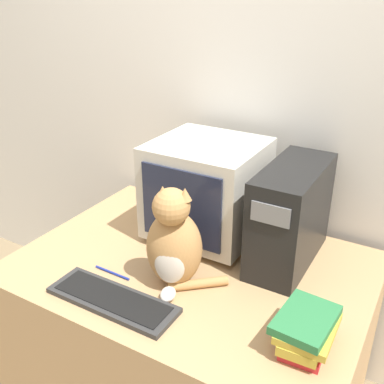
{
  "coord_description": "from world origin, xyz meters",
  "views": [
    {
      "loc": [
        0.72,
        -0.77,
        1.68
      ],
      "look_at": [
        -0.03,
        0.51,
        0.99
      ],
      "focal_mm": 42.0,
      "sensor_mm": 36.0,
      "label": 1
    }
  ],
  "objects_px": {
    "computer_tower": "(290,215)",
    "pen": "(112,273)",
    "keyboard": "(112,300)",
    "crt_monitor": "(207,189)",
    "book_stack": "(306,330)",
    "cat": "(174,243)"
  },
  "relations": [
    {
      "from": "computer_tower",
      "to": "keyboard",
      "type": "distance_m",
      "value": 0.7
    },
    {
      "from": "book_stack",
      "to": "pen",
      "type": "xyz_separation_m",
      "value": [
        -0.72,
        -0.0,
        -0.05
      ]
    },
    {
      "from": "computer_tower",
      "to": "keyboard",
      "type": "bearing_deg",
      "value": -127.16
    },
    {
      "from": "book_stack",
      "to": "cat",
      "type": "bearing_deg",
      "value": 172.41
    },
    {
      "from": "computer_tower",
      "to": "pen",
      "type": "relative_size",
      "value": 2.88
    },
    {
      "from": "crt_monitor",
      "to": "book_stack",
      "type": "bearing_deg",
      "value": -37.08
    },
    {
      "from": "computer_tower",
      "to": "pen",
      "type": "bearing_deg",
      "value": -141.05
    },
    {
      "from": "pen",
      "to": "computer_tower",
      "type": "bearing_deg",
      "value": 38.95
    },
    {
      "from": "book_stack",
      "to": "keyboard",
      "type": "bearing_deg",
      "value": -168.34
    },
    {
      "from": "crt_monitor",
      "to": "cat",
      "type": "relative_size",
      "value": 1.09
    },
    {
      "from": "cat",
      "to": "pen",
      "type": "xyz_separation_m",
      "value": [
        -0.23,
        -0.07,
        -0.16
      ]
    },
    {
      "from": "crt_monitor",
      "to": "book_stack",
      "type": "distance_m",
      "value": 0.72
    },
    {
      "from": "crt_monitor",
      "to": "computer_tower",
      "type": "bearing_deg",
      "value": -1.12
    },
    {
      "from": "crt_monitor",
      "to": "pen",
      "type": "bearing_deg",
      "value": -110.59
    },
    {
      "from": "computer_tower",
      "to": "book_stack",
      "type": "relative_size",
      "value": 2.07
    },
    {
      "from": "keyboard",
      "to": "pen",
      "type": "distance_m",
      "value": 0.16
    },
    {
      "from": "book_stack",
      "to": "pen",
      "type": "bearing_deg",
      "value": -179.9
    },
    {
      "from": "crt_monitor",
      "to": "pen",
      "type": "distance_m",
      "value": 0.5
    },
    {
      "from": "cat",
      "to": "book_stack",
      "type": "distance_m",
      "value": 0.51
    },
    {
      "from": "cat",
      "to": "book_stack",
      "type": "height_order",
      "value": "cat"
    },
    {
      "from": "computer_tower",
      "to": "keyboard",
      "type": "xyz_separation_m",
      "value": [
        -0.41,
        -0.54,
        -0.18
      ]
    },
    {
      "from": "pen",
      "to": "crt_monitor",
      "type": "bearing_deg",
      "value": 69.41
    }
  ]
}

